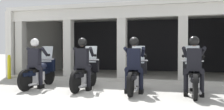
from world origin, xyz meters
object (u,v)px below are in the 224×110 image
object	(u,v)px
motorcycle_center_right	(136,75)
bollard_kerbside	(9,67)
motorcycle_far_left	(40,72)
motorcycle_far_right	(193,76)
police_officer_center_right	(134,60)
motorcycle_center_left	(86,73)
police_officer_far_right	(194,61)
police_officer_center_left	(83,59)
police_officer_far_left	(35,59)

from	to	relation	value
motorcycle_center_right	bollard_kerbside	size ratio (longest dim) A/B	2.03
motorcycle_far_left	bollard_kerbside	xyz separation A→B (m)	(-2.46, 1.62, -0.00)
motorcycle_far_left	motorcycle_far_right	distance (m)	4.78
motorcycle_far_left	police_officer_center_right	xyz separation A→B (m)	(3.18, -0.34, 0.44)
motorcycle_center_left	bollard_kerbside	bearing A→B (deg)	167.82
motorcycle_center_left	police_officer_far_right	world-z (taller)	police_officer_far_right
police_officer_center_left	police_officer_center_right	world-z (taller)	same
police_officer_far_left	police_officer_far_right	distance (m)	4.78
motorcycle_far_left	police_officer_far_right	distance (m)	4.81
motorcycle_center_right	police_officer_center_right	world-z (taller)	police_officer_center_right
motorcycle_center_left	police_officer_center_right	world-z (taller)	police_officer_center_right
motorcycle_far_left	police_officer_center_left	world-z (taller)	police_officer_center_left
police_officer_center_left	motorcycle_center_left	bearing A→B (deg)	98.83
police_officer_center_left	police_officer_center_right	bearing A→B (deg)	5.63
police_officer_center_left	motorcycle_far_right	world-z (taller)	police_officer_center_left
motorcycle_center_left	motorcycle_center_right	distance (m)	1.59
police_officer_far_left	bollard_kerbside	xyz separation A→B (m)	(-2.46, 1.90, -0.44)
police_officer_far_left	police_officer_center_right	xyz separation A→B (m)	(3.18, -0.06, 0.00)
motorcycle_far_left	police_officer_far_left	world-z (taller)	police_officer_far_left
police_officer_center_right	police_officer_far_right	distance (m)	1.59
motorcycle_far_left	motorcycle_far_right	world-z (taller)	same
police_officer_center_left	motorcycle_center_right	world-z (taller)	police_officer_center_left
motorcycle_center_left	police_officer_far_right	xyz separation A→B (m)	(3.18, -0.40, 0.44)
motorcycle_far_right	police_officer_center_right	bearing A→B (deg)	-166.45
motorcycle_center_right	police_officer_far_right	xyz separation A→B (m)	(1.59, -0.30, 0.44)
motorcycle_far_left	motorcycle_center_right	size ratio (longest dim) A/B	1.00
motorcycle_far_left	bollard_kerbside	size ratio (longest dim) A/B	2.03
police_officer_far_left	police_officer_far_right	bearing A→B (deg)	10.09
motorcycle_center_right	motorcycle_far_right	world-z (taller)	same
motorcycle_far_right	police_officer_far_right	xyz separation A→B (m)	(-0.00, -0.28, 0.44)
police_officer_far_left	police_officer_center_right	distance (m)	3.18
police_officer_far_right	bollard_kerbside	distance (m)	7.51
motorcycle_far_left	bollard_kerbside	world-z (taller)	motorcycle_far_left
police_officer_far_left	motorcycle_center_right	xyz separation A→B (m)	(3.18, 0.23, -0.44)
police_officer_far_left	motorcycle_center_left	xyz separation A→B (m)	(1.59, 0.32, -0.44)
police_officer_far_left	bollard_kerbside	distance (m)	3.14
police_officer_center_right	police_officer_center_left	bearing A→B (deg)	-173.69
police_officer_center_right	police_officer_far_right	bearing A→B (deg)	9.15
motorcycle_center_left	police_officer_far_right	size ratio (longest dim) A/B	1.29
police_officer_far_left	bollard_kerbside	size ratio (longest dim) A/B	1.58
motorcycle_center_left	police_officer_far_right	bearing A→B (deg)	1.97
motorcycle_center_left	police_officer_far_left	bearing A→B (deg)	-159.43
police_officer_center_right	motorcycle_far_right	world-z (taller)	police_officer_center_right
motorcycle_far_left	motorcycle_center_left	world-z (taller)	same
motorcycle_center_left	motorcycle_far_right	distance (m)	3.19
motorcycle_center_right	police_officer_far_right	distance (m)	1.68
motorcycle_center_right	police_officer_far_right	size ratio (longest dim) A/B	1.29
bollard_kerbside	police_officer_far_left	bearing A→B (deg)	-37.69
police_officer_far_right	police_officer_center_right	bearing A→B (deg)	-176.56
bollard_kerbside	motorcycle_center_left	bearing A→B (deg)	-21.26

